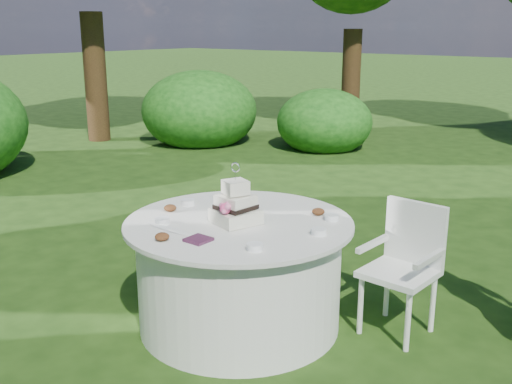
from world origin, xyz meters
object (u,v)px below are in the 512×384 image
Objects in this scene: napkins at (198,240)px; cake at (235,207)px; chair at (406,259)px; table at (239,273)px.

napkins is 0.42m from cake.
cake is at bearing 96.41° from napkins.
chair reaches higher than napkins.
cake is (-0.05, 0.41, 0.10)m from napkins.
table is (-0.06, 0.46, -0.39)m from napkins.
cake is 0.46× the size of chair.
cake reaches higher than chair.
chair reaches higher than table.
table is at bearing -144.57° from chair.
cake is at bearing -74.23° from table.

